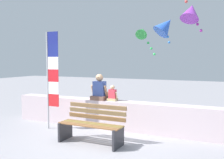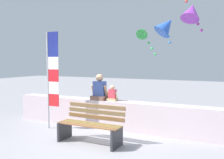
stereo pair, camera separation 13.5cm
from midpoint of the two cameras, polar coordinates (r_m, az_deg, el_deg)
name	(u,v)px [view 1 (the left image)]	position (r m, az deg, el deg)	size (l,w,h in m)	color
ground_plane	(99,140)	(6.51, -3.55, -13.08)	(40.00, 40.00, 0.00)	gray
seawall_ledge	(118,115)	(7.39, 0.70, -7.79)	(6.74, 0.45, 0.80)	beige
park_bench	(92,125)	(6.20, -5.02, -10.00)	(1.56, 0.63, 0.88)	brown
person_adult	(99,90)	(7.49, -3.29, -2.28)	(0.49, 0.36, 0.75)	brown
person_child	(112,95)	(7.31, -0.43, -3.36)	(0.29, 0.21, 0.45)	tan
flag_banner	(51,74)	(7.44, -13.76, 1.26)	(0.40, 0.05, 2.72)	#B7B7BC
kite_blue	(165,26)	(8.64, 11.22, 11.44)	(0.97, 0.93, 0.97)	blue
kite_purple	(191,12)	(7.84, 16.48, 14.03)	(0.66, 0.78, 0.91)	purple
kite_green	(142,32)	(8.46, 6.24, 10.30)	(0.65, 0.56, 1.02)	green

